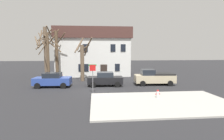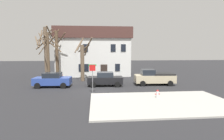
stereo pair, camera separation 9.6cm
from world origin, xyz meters
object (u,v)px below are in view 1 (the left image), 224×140
building_main (93,51)px  tree_bare_near (45,52)px  pickup_truck_beige (154,77)px  bicycle_leaning (64,79)px  tree_bare_far (56,53)px  tree_bare_end (83,60)px  car_blue_sedan (52,80)px  tree_bare_mid (47,54)px  fire_hydrant (158,94)px  car_black_sedan (105,79)px  street_sign_pole (93,74)px

building_main → tree_bare_near: bearing=-142.1°
building_main → tree_bare_near: building_main is taller
pickup_truck_beige → bicycle_leaning: size_ratio=2.97×
building_main → tree_bare_far: size_ratio=1.70×
tree_bare_end → pickup_truck_beige: size_ratio=1.22×
pickup_truck_beige → tree_bare_end: bearing=157.2°
car_blue_sedan → building_main: bearing=65.2°
building_main → tree_bare_mid: bearing=-135.3°
tree_bare_mid → fire_hydrant: 16.55m
building_main → tree_bare_near: (-6.90, -5.37, 0.02)m
tree_bare_near → tree_bare_far: bearing=10.8°
tree_bare_near → car_black_sedan: bearing=-31.1°
fire_hydrant → car_blue_sedan: bearing=148.9°
pickup_truck_beige → tree_bare_mid: bearing=164.4°
pickup_truck_beige → fire_hydrant: size_ratio=7.02×
tree_bare_near → car_black_sedan: size_ratio=1.81×
tree_bare_near → street_sign_pole: tree_bare_near is taller
tree_bare_near → tree_bare_far: tree_bare_near is taller
fire_hydrant → bicycle_leaning: size_ratio=0.42×
tree_bare_far → pickup_truck_beige: tree_bare_far is taller
car_blue_sedan → fire_hydrant: bearing=-31.1°
tree_bare_end → car_black_sedan: (2.99, -4.09, -2.23)m
building_main → tree_bare_far: building_main is taller
tree_bare_near → bicycle_leaning: 4.88m
building_main → pickup_truck_beige: building_main is taller
building_main → tree_bare_mid: building_main is taller
tree_bare_far → street_sign_pole: bearing=-60.4°
car_black_sedan → fire_hydrant: 7.84m
tree_bare_mid → fire_hydrant: bearing=-41.1°
tree_bare_mid → fire_hydrant: (12.21, -10.64, -3.42)m
tree_bare_near → tree_bare_far: size_ratio=1.04×
tree_bare_near → car_black_sedan: tree_bare_near is taller
fire_hydrant → tree_bare_far: bearing=133.5°
car_blue_sedan → tree_bare_near: bearing=111.7°
car_blue_sedan → street_sign_pole: 6.44m
car_blue_sedan → pickup_truck_beige: (12.63, 0.25, 0.08)m
tree_bare_near → bicycle_leaning: bearing=-24.2°
tree_bare_mid → pickup_truck_beige: tree_bare_mid is taller
tree_bare_near → street_sign_pole: size_ratio=2.62×
tree_bare_end → fire_hydrant: bearing=-55.3°
tree_bare_far → bicycle_leaning: bearing=-50.5°
building_main → tree_bare_end: size_ratio=2.07×
tree_bare_mid → tree_bare_far: (0.96, 1.22, 0.12)m
car_blue_sedan → bicycle_leaning: 4.00m
tree_bare_mid → street_sign_pole: 10.59m
tree_bare_mid → car_black_sedan: bearing=-27.7°
tree_bare_end → car_blue_sedan: (-3.35, -4.16, -2.22)m
pickup_truck_beige → bicycle_leaning: 12.50m
pickup_truck_beige → street_sign_pole: 8.98m
car_blue_sedan → pickup_truck_beige: pickup_truck_beige is taller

